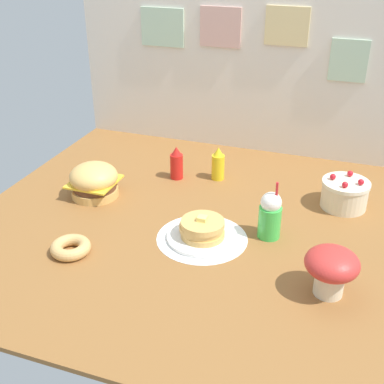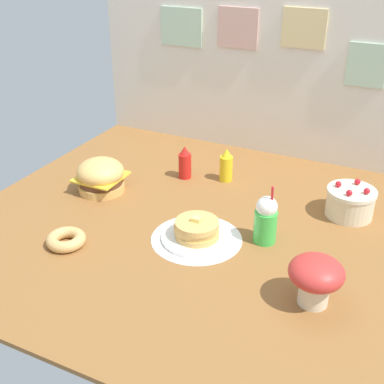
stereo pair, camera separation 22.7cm
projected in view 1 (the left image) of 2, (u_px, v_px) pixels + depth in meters
ground_plane at (194, 224)px, 2.27m from camera, size 2.00×1.85×0.02m
back_wall at (248, 68)px, 2.80m from camera, size 2.00×0.04×0.94m
doily_mat at (202, 238)px, 2.15m from camera, size 0.39×0.39×0.00m
burger at (94, 181)px, 2.46m from camera, size 0.24×0.24×0.17m
pancake_stack at (202, 231)px, 2.13m from camera, size 0.30×0.30×0.11m
layer_cake at (345, 194)px, 2.36m from camera, size 0.22×0.22×0.16m
ketchup_bottle at (177, 164)px, 2.63m from camera, size 0.07×0.07×0.18m
mustard_bottle at (218, 164)px, 2.62m from camera, size 0.07×0.07×0.18m
cream_soda_cup at (270, 215)px, 2.12m from camera, size 0.10×0.10×0.27m
donut_pink_glaze at (71, 247)px, 2.05m from camera, size 0.17×0.17×0.05m
mushroom_stool at (331, 267)px, 1.78m from camera, size 0.20×0.20×0.19m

